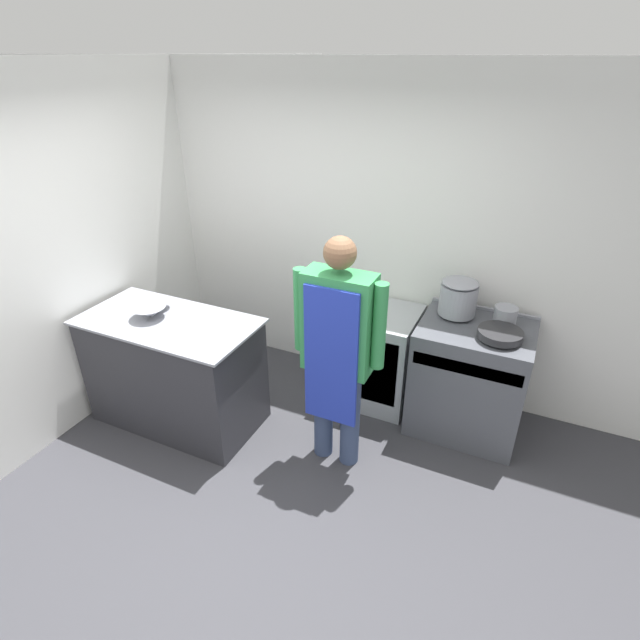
% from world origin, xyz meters
% --- Properties ---
extents(ground_plane, '(14.00, 14.00, 0.00)m').
position_xyz_m(ground_plane, '(0.00, 0.00, 0.00)').
color(ground_plane, '#38383D').
extents(wall_back, '(8.00, 0.05, 2.70)m').
position_xyz_m(wall_back, '(0.00, 1.93, 1.35)').
color(wall_back, white).
rests_on(wall_back, ground_plane).
extents(wall_left, '(0.05, 8.00, 2.70)m').
position_xyz_m(wall_left, '(-1.70, 1.00, 1.35)').
color(wall_left, white).
rests_on(wall_left, ground_plane).
extents(prep_counter, '(1.37, 0.71, 0.92)m').
position_xyz_m(prep_counter, '(-0.94, 0.61, 0.46)').
color(prep_counter, '#2D2D33').
rests_on(prep_counter, ground_plane).
extents(stove, '(0.83, 0.68, 0.94)m').
position_xyz_m(stove, '(1.21, 1.51, 0.46)').
color(stove, '#4C4F56').
rests_on(stove, ground_plane).
extents(fridge_unit, '(0.68, 0.61, 0.84)m').
position_xyz_m(fridge_unit, '(0.40, 1.57, 0.42)').
color(fridge_unit, '#A8ADB2').
rests_on(fridge_unit, ground_plane).
extents(person_cook, '(0.65, 0.24, 1.75)m').
position_xyz_m(person_cook, '(0.41, 0.73, 1.00)').
color(person_cook, '#38476B').
rests_on(person_cook, ground_plane).
extents(mixing_bowl, '(0.27, 0.27, 0.09)m').
position_xyz_m(mixing_bowl, '(-1.09, 0.59, 0.97)').
color(mixing_bowl, gray).
rests_on(mixing_bowl, prep_counter).
extents(small_bowl, '(0.17, 0.17, 0.06)m').
position_xyz_m(small_bowl, '(-1.12, 0.75, 0.96)').
color(small_bowl, gray).
rests_on(small_bowl, prep_counter).
extents(stock_pot, '(0.28, 0.28, 0.28)m').
position_xyz_m(stock_pot, '(1.02, 1.63, 1.08)').
color(stock_pot, gray).
rests_on(stock_pot, stove).
extents(saute_pan, '(0.32, 0.32, 0.05)m').
position_xyz_m(saute_pan, '(1.38, 1.39, 0.96)').
color(saute_pan, '#262628').
rests_on(saute_pan, stove).
extents(sauce_pot, '(0.17, 0.17, 0.13)m').
position_xyz_m(sauce_pot, '(1.38, 1.63, 1.00)').
color(sauce_pot, gray).
rests_on(sauce_pot, stove).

